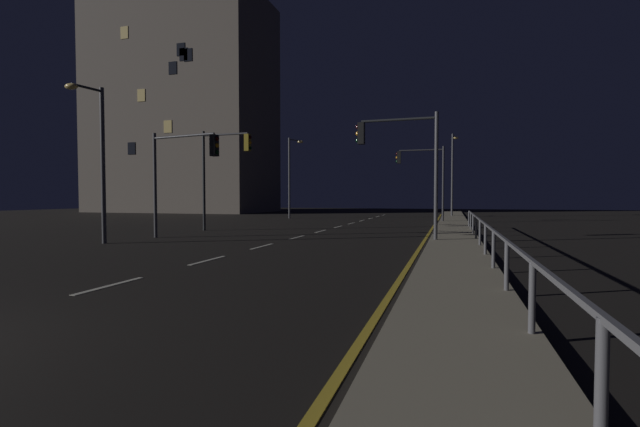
% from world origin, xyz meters
% --- Properties ---
extents(ground_plane, '(112.00, 112.00, 0.00)m').
position_xyz_m(ground_plane, '(0.00, 17.50, 0.00)').
color(ground_plane, black).
rests_on(ground_plane, ground).
extents(sidewalk_right, '(2.09, 77.00, 0.14)m').
position_xyz_m(sidewalk_right, '(7.29, 17.50, 0.07)').
color(sidewalk_right, gray).
rests_on(sidewalk_right, ground).
extents(lane_markings_center, '(0.14, 50.00, 0.01)m').
position_xyz_m(lane_markings_center, '(0.00, 21.00, 0.01)').
color(lane_markings_center, silver).
rests_on(lane_markings_center, ground).
extents(lane_edge_line, '(0.14, 53.00, 0.01)m').
position_xyz_m(lane_edge_line, '(6.00, 22.50, 0.01)').
color(lane_edge_line, gold).
rests_on(lane_edge_line, ground).
extents(traffic_light_mid_left, '(3.58, 0.34, 5.42)m').
position_xyz_m(traffic_light_mid_left, '(5.00, 16.44, 3.94)').
color(traffic_light_mid_left, '#4C4C51').
rests_on(traffic_light_mid_left, sidewalk_right).
extents(traffic_light_far_right, '(3.88, 0.80, 5.02)m').
position_xyz_m(traffic_light_far_right, '(-4.82, 14.74, 3.55)').
color(traffic_light_far_right, '#4C4C51').
rests_on(traffic_light_far_right, ground).
extents(traffic_light_mid_right, '(3.67, 0.35, 5.69)m').
position_xyz_m(traffic_light_mid_right, '(5.00, 31.69, 4.12)').
color(traffic_light_mid_right, '#38383D').
rests_on(traffic_light_mid_right, sidewalk_right).
extents(traffic_light_far_left, '(3.20, 0.35, 5.80)m').
position_xyz_m(traffic_light_far_left, '(-5.47, 19.64, 4.02)').
color(traffic_light_far_left, '#2D3033').
rests_on(traffic_light_far_left, ground).
extents(street_lamp_median, '(0.67, 1.55, 8.04)m').
position_xyz_m(street_lamp_median, '(7.21, 42.29, 4.88)').
color(street_lamp_median, '#4C4C51').
rests_on(street_lamp_median, sidewalk_right).
extents(street_lamp_far_end, '(1.04, 1.44, 7.42)m').
position_xyz_m(street_lamp_far_end, '(-7.09, 35.05, 4.42)').
color(street_lamp_far_end, '#4C4C51').
rests_on(street_lamp_far_end, ground).
extents(street_lamp_across_street, '(0.59, 1.57, 6.50)m').
position_xyz_m(street_lamp_across_street, '(-6.89, 11.83, 3.94)').
color(street_lamp_across_street, '#4C4C51').
rests_on(street_lamp_across_street, ground).
extents(barrier_fence, '(0.09, 27.88, 0.98)m').
position_xyz_m(barrier_fence, '(8.18, 11.89, 0.87)').
color(barrier_fence, '#59595E').
rests_on(barrier_fence, sidewalk_right).
extents(building_distant, '(23.24, 12.53, 27.86)m').
position_xyz_m(building_distant, '(-27.81, 48.54, 13.93)').
color(building_distant, '#6B6056').
rests_on(building_distant, ground).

